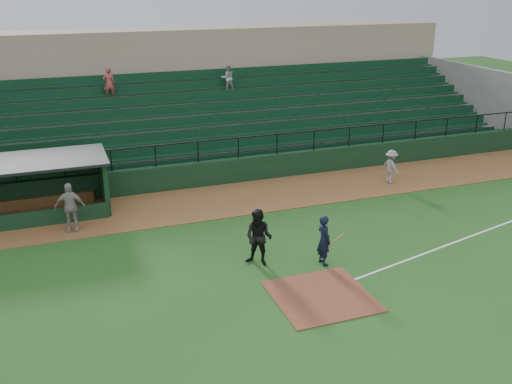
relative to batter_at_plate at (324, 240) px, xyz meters
name	(u,v)px	position (x,y,z in m)	size (l,w,h in m)	color
ground	(308,282)	(-1.03, -0.99, -0.91)	(90.00, 90.00, 0.00)	#1E4E19
warning_track	(233,199)	(-1.03, 7.01, -0.89)	(40.00, 4.00, 0.03)	brown
home_plate_dirt	(321,296)	(-1.03, -1.99, -0.89)	(3.00, 3.00, 0.03)	brown
foul_line	(481,233)	(6.97, 0.21, -0.90)	(18.00, 0.09, 0.01)	white
stadium_structure	(187,111)	(-1.03, 15.47, 1.40)	(38.00, 13.08, 6.40)	black
batter_at_plate	(324,240)	(0.00, 0.00, 0.00)	(1.04, 0.72, 1.81)	black
umpire	(259,238)	(-2.12, 0.74, 0.11)	(0.99, 0.77, 2.03)	black
runner	(391,167)	(6.79, 6.46, -0.06)	(1.06, 0.61, 1.63)	gray
dugout_player_a	(70,207)	(-8.06, 5.90, 0.11)	(1.15, 0.48, 1.97)	#A09B96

